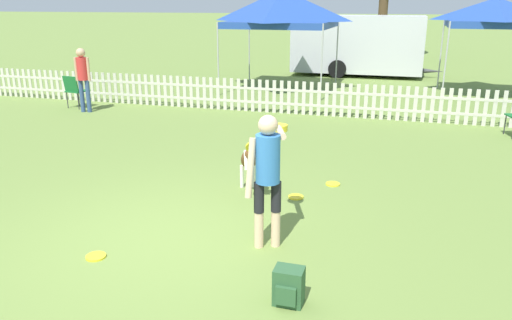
# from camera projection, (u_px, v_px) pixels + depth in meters

# --- Properties ---
(ground_plane) EXTENTS (240.00, 240.00, 0.00)m
(ground_plane) POSITION_uv_depth(u_px,v_px,m) (168.00, 238.00, 6.16)
(ground_plane) COLOR olive
(handler_person) EXTENTS (0.41, 1.06, 1.60)m
(handler_person) POSITION_uv_depth(u_px,v_px,m) (268.00, 166.00, 5.69)
(handler_person) COLOR beige
(handler_person) RESTS_ON ground_plane
(leaping_dog) EXTENTS (0.60, 1.10, 0.98)m
(leaping_dog) POSITION_uv_depth(u_px,v_px,m) (250.00, 158.00, 7.34)
(leaping_dog) COLOR brown
(leaping_dog) RESTS_ON ground_plane
(frisbee_near_handler) EXTENTS (0.23, 0.23, 0.02)m
(frisbee_near_handler) POSITION_uv_depth(u_px,v_px,m) (96.00, 256.00, 5.68)
(frisbee_near_handler) COLOR yellow
(frisbee_near_handler) RESTS_ON ground_plane
(frisbee_near_dog) EXTENTS (0.23, 0.23, 0.02)m
(frisbee_near_dog) POSITION_uv_depth(u_px,v_px,m) (296.00, 197.00, 7.42)
(frisbee_near_dog) COLOR yellow
(frisbee_near_dog) RESTS_ON ground_plane
(frisbee_midfield) EXTENTS (0.23, 0.23, 0.02)m
(frisbee_midfield) POSITION_uv_depth(u_px,v_px,m) (333.00, 184.00, 7.94)
(frisbee_midfield) COLOR yellow
(frisbee_midfield) RESTS_ON ground_plane
(backpack_on_grass) EXTENTS (0.28, 0.25, 0.37)m
(backpack_on_grass) POSITION_uv_depth(u_px,v_px,m) (289.00, 287.00, 4.77)
(backpack_on_grass) COLOR #2D5633
(backpack_on_grass) RESTS_ON ground_plane
(picket_fence) EXTENTS (27.90, 0.04, 0.85)m
(picket_fence) POSITION_uv_depth(u_px,v_px,m) (296.00, 98.00, 12.79)
(picket_fence) COLOR beige
(picket_fence) RESTS_ON ground_plane
(folding_chair_blue_left) EXTENTS (0.56, 0.58, 0.89)m
(folding_chair_blue_left) POSITION_uv_depth(u_px,v_px,m) (75.00, 89.00, 13.51)
(folding_chair_blue_left) COLOR #333338
(folding_chair_blue_left) RESTS_ON ground_plane
(canopy_tent_main) EXTENTS (2.64, 2.64, 2.90)m
(canopy_tent_main) POSITION_uv_depth(u_px,v_px,m) (495.00, 12.00, 14.56)
(canopy_tent_main) COLOR #B2B2B2
(canopy_tent_main) RESTS_ON ground_plane
(canopy_tent_secondary) EXTENTS (3.23, 3.23, 3.15)m
(canopy_tent_secondary) POSITION_uv_depth(u_px,v_px,m) (282.00, 9.00, 15.80)
(canopy_tent_secondary) COLOR #B2B2B2
(canopy_tent_secondary) RESTS_ON ground_plane
(spectator_standing) EXTENTS (0.41, 0.27, 1.66)m
(spectator_standing) POSITION_uv_depth(u_px,v_px,m) (83.00, 74.00, 12.88)
(spectator_standing) COLOR #334C7A
(spectator_standing) RESTS_ON ground_plane
(equipment_trailer) EXTENTS (5.75, 2.29, 2.28)m
(equipment_trailer) POSITION_uv_depth(u_px,v_px,m) (358.00, 44.00, 19.48)
(equipment_trailer) COLOR silver
(equipment_trailer) RESTS_ON ground_plane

